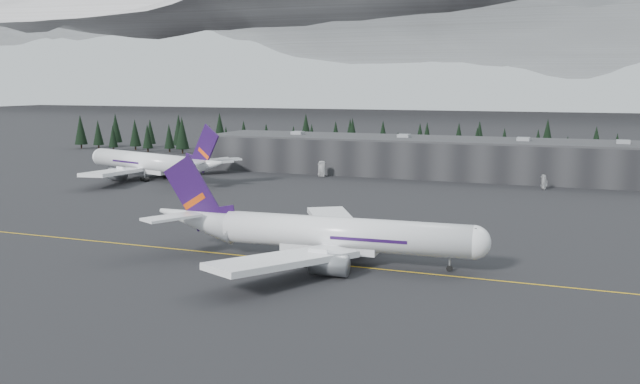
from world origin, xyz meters
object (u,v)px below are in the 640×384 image
at_px(jet_parked, 153,163).
at_px(gse_vehicle_a, 322,175).
at_px(jet_main, 316,233).
at_px(terminal, 432,157).
at_px(gse_vehicle_b, 544,187).

height_order(jet_parked, gse_vehicle_a, jet_parked).
distance_m(jet_main, gse_vehicle_a, 114.10).
bearing_deg(terminal, jet_main, -86.68).
distance_m(jet_parked, gse_vehicle_b, 122.97).
bearing_deg(jet_parked, terminal, -133.50).
height_order(jet_main, jet_parked, jet_parked).
xyz_separation_m(jet_main, jet_parked, (-89.25, 80.58, 0.28)).
height_order(gse_vehicle_a, gse_vehicle_b, gse_vehicle_b).
relative_size(jet_main, jet_parked, 0.97).
bearing_deg(jet_parked, gse_vehicle_a, -134.30).
distance_m(terminal, jet_parked, 93.56).
height_order(terminal, gse_vehicle_a, terminal).
xyz_separation_m(jet_main, gse_vehicle_a, (-40.26, 106.67, -4.35)).
relative_size(terminal, jet_main, 2.60).
bearing_deg(jet_main, jet_parked, 134.17).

